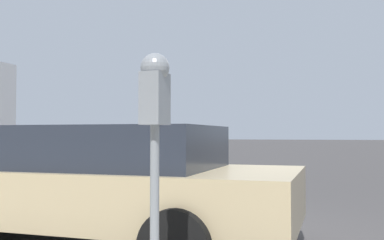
{
  "coord_description": "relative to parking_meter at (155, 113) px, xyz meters",
  "views": [
    {
      "loc": [
        -5.25,
        -1.5,
        1.25
      ],
      "look_at": [
        -2.29,
        -0.43,
        1.36
      ],
      "focal_mm": 42.0,
      "sensor_mm": 36.0,
      "label": 1
    }
  ],
  "objects": [
    {
      "name": "parking_meter",
      "position": [
        0.0,
        0.0,
        0.0
      ],
      "size": [
        0.21,
        0.19,
        1.66
      ],
      "color": "gray",
      "rests_on": "sidewalk"
    },
    {
      "name": "car_tan",
      "position": [
        1.74,
        1.72,
        -0.67
      ],
      "size": [
        2.21,
        5.05,
        1.35
      ],
      "rotation": [
        0.0,
        0.0,
        0.04
      ],
      "color": "tan",
      "rests_on": "ground_plane"
    },
    {
      "name": "ground_plane",
      "position": [
        2.59,
        0.29,
        -1.4
      ],
      "size": [
        220.0,
        220.0,
        0.0
      ],
      "primitive_type": "plane",
      "color": "#3D3A3A"
    }
  ]
}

